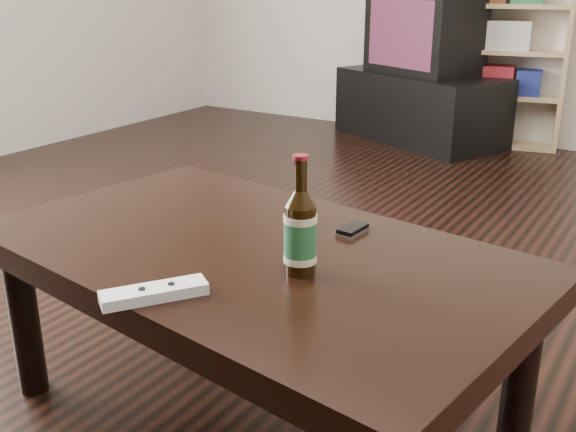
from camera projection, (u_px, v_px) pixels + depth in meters
The scene contains 8 objects.
floor at pixel (231, 319), 2.24m from camera, with size 5.00×6.00×0.01m, color black.
tv_stand at pixel (420, 107), 4.59m from camera, with size 1.14×0.57×0.45m, color black.
tv at pixel (425, 32), 4.42m from camera, with size 0.82×0.69×0.53m.
bookshelf at pixel (513, 47), 4.34m from camera, with size 0.70×0.43×1.22m.
coffee_table at pixel (251, 271), 1.58m from camera, with size 1.38×0.93×0.48m.
beer_bottle at pixel (300, 233), 1.39m from camera, with size 0.08×0.08×0.26m.
phone at pixel (353, 230), 1.64m from camera, with size 0.05×0.09×0.02m.
remote at pixel (154, 293), 1.30m from camera, with size 0.16×0.20×0.03m.
Camera 1 is at (1.22, -1.59, 1.07)m, focal length 42.00 mm.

